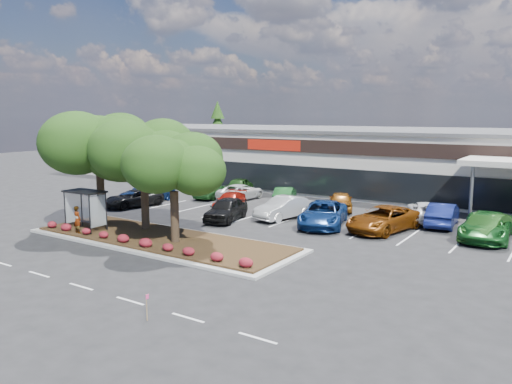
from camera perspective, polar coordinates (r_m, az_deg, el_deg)
The scene contains 28 objects.
ground at distance 27.42m, azimuth -13.68°, elevation -7.81°, with size 160.00×160.00×0.00m, color black.
retail_store at distance 55.35m, azimuth 12.87°, elevation 3.87°, with size 80.40×25.20×6.25m.
landscape_island at distance 31.45m, azimuth -10.84°, elevation -5.33°, with size 18.00×6.00×0.26m.
lane_markings at distance 35.15m, azimuth -1.31°, elevation -3.87°, with size 33.12×20.06×0.01m.
shrub_row at distance 29.94m, azimuth -13.68°, elevation -5.38°, with size 17.00×0.80×0.50m, color maroon, non-canonical shape.
bus_shelter at distance 34.38m, azimuth -18.77°, elevation -0.72°, with size 2.75×1.55×2.59m.
island_tree_west at distance 35.48m, azimuth -17.45°, elevation 2.72°, with size 7.20×7.20×7.89m, color black, non-canonical shape.
island_tree_mid at distance 33.36m, azimuth -12.68°, elevation 2.05°, with size 6.60×6.60×7.32m, color black, non-canonical shape.
island_tree_east at distance 29.57m, azimuth -9.35°, elevation 0.51°, with size 5.80×5.80×6.50m, color black, non-canonical shape.
conifer_north_west at distance 80.70m, azimuth -4.40°, elevation 6.87°, with size 4.40×4.40×10.00m, color black.
person_waiting at distance 33.74m, azimuth -19.74°, elevation -2.98°, with size 0.64×0.42×1.75m, color #594C47.
survey_stake at distance 19.71m, azimuth -12.36°, elevation -12.37°, with size 0.07×0.14×1.05m.
car_0 at distance 43.49m, azimuth -13.86°, elevation -0.72°, with size 2.35×5.09×1.42m, color black.
car_1 at distance 45.72m, azimuth -12.40°, elevation -0.06°, with size 2.32×5.70×1.65m, color navy.
car_2 at distance 41.24m, azimuth -2.99°, elevation -1.04°, with size 1.89×4.65×1.35m, color maroon.
car_3 at distance 36.80m, azimuth -3.44°, elevation -1.97°, with size 2.00×4.97×1.69m, color black.
car_4 at distance 37.41m, azimuth 3.18°, elevation -1.81°, with size 1.76×5.06×1.67m, color #B3B3B3.
car_5 at distance 35.23m, azimuth 7.69°, elevation -2.50°, with size 2.85×6.18×1.72m, color navy.
car_6 at distance 34.44m, azimuth 14.35°, elevation -3.01°, with size 2.76×5.99×1.67m, color #652F08.
car_7 at distance 34.34m, azimuth 24.84°, elevation -3.59°, with size 2.77×6.02×1.67m, color #15501C.
car_8 at distance 34.13m, azimuth 24.86°, elevation -3.69°, with size 1.74×4.98×1.64m, color #1D4716.
car_9 at distance 49.66m, azimuth -1.77°, elevation 0.78°, with size 1.84×4.58×1.56m, color #1C4116.
car_10 at distance 46.81m, azimuth -5.12°, elevation 0.30°, with size 1.93×4.79×1.63m, color #1A491C.
car_11 at distance 45.83m, azimuth -1.77°, elevation 0.02°, with size 2.37×5.15×1.43m, color silver.
car_12 at distance 43.93m, azimuth 3.32°, elevation -0.35°, with size 1.55×4.44×1.46m, color #1B5521.
car_13 at distance 41.15m, azimuth 9.65°, elevation -1.01°, with size 1.85×4.61×1.57m, color brown.
car_14 at distance 37.26m, azimuth 20.55°, elevation -2.42°, with size 1.75×5.01×1.65m, color navy.
car_15 at distance 38.27m, azimuth 18.88°, elevation -2.17°, with size 2.46×5.34×1.48m, color white.
Camera 1 is at (19.41, -17.75, 7.74)m, focal length 35.00 mm.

